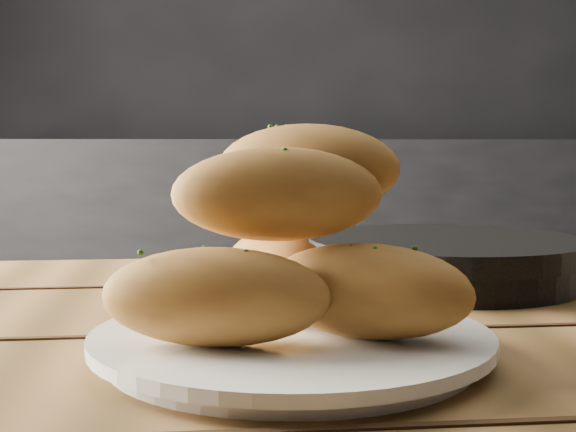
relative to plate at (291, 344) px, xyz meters
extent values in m
cube|color=black|center=(0.66, 2.67, 0.59)|extent=(4.00, 0.04, 2.70)
cube|color=black|center=(0.66, 2.37, -0.31)|extent=(2.80, 0.60, 0.90)
cube|color=brown|center=(0.08, -0.03, -0.03)|extent=(1.43, 0.98, 0.04)
cylinder|color=white|center=(0.00, 0.00, 0.00)|extent=(0.23, 0.23, 0.01)
cylinder|color=white|center=(0.00, 0.00, 0.00)|extent=(0.26, 0.26, 0.01)
ellipsoid|color=#A5712E|center=(-0.05, -0.03, 0.04)|extent=(0.15, 0.08, 0.06)
ellipsoid|color=#A5712E|center=(0.04, -0.02, 0.04)|extent=(0.15, 0.12, 0.06)
ellipsoid|color=#A5712E|center=(0.00, 0.05, 0.04)|extent=(0.10, 0.14, 0.06)
ellipsoid|color=#A5712E|center=(-0.01, 0.00, 0.10)|extent=(0.13, 0.06, 0.06)
ellipsoid|color=#A5712E|center=(0.01, 0.03, 0.11)|extent=(0.14, 0.10, 0.06)
cylinder|color=black|center=(0.18, 0.26, 0.01)|extent=(0.26, 0.26, 0.03)
cylinder|color=black|center=(0.18, 0.26, 0.03)|extent=(0.27, 0.27, 0.02)
camera|label=1|loc=(-0.06, -0.50, 0.13)|focal=50.00mm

